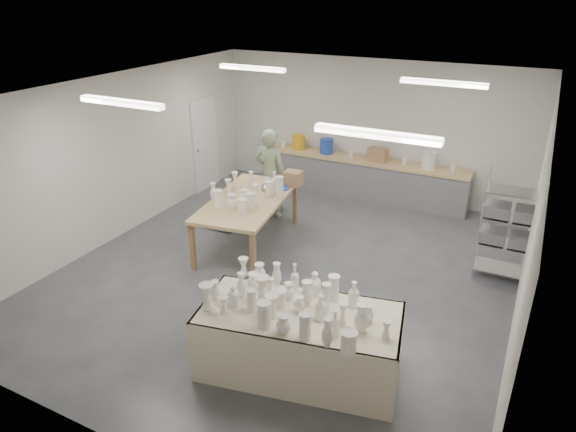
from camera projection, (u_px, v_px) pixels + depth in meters
The scene contains 9 objects.
room at pixel (285, 151), 7.92m from camera, with size 8.00×8.02×3.00m.
back_counter at pixel (363, 177), 11.45m from camera, with size 4.60×0.60×1.24m.
wire_shelf at pixel (510, 226), 8.10m from camera, with size 0.88×0.48×1.80m.
drying_table at pixel (298, 338), 6.25m from camera, with size 2.59×1.60×1.23m.
work_table at pixel (252, 198), 9.19m from camera, with size 1.58×2.59×1.29m.
rug at pixel (218, 222), 10.38m from camera, with size 1.00×0.70×0.02m, color black.
cat at pixel (218, 218), 10.32m from camera, with size 0.47×0.40×0.17m.
potter at pixel (270, 173), 10.35m from camera, with size 0.67×0.44×1.84m, color gray.
red_stool at pixel (277, 199), 10.85m from camera, with size 0.33×0.33×0.28m.
Camera 1 is at (3.37, -6.70, 4.40)m, focal length 32.00 mm.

